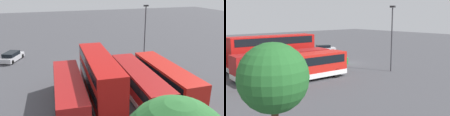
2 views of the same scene
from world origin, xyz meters
The scene contains 8 objects.
ground_plane centered at (0.00, 0.00, 0.00)m, with size 140.00×140.00×0.00m, color #47474C.
bus_single_deck_near_end centered at (-5.26, 11.43, 1.62)m, with size 2.67×11.23×2.95m.
bus_single_deck_second centered at (-1.92, 11.73, 1.62)m, with size 3.10×11.81×2.95m.
bus_double_decker_third centered at (2.04, 10.98, 2.45)m, with size 3.17×11.38×4.55m.
bus_single_deck_fourth centered at (5.24, 11.77, 1.62)m, with size 3.20×11.11×2.95m.
car_hatchback_silver centered at (11.76, -4.91, 0.70)m, with size 3.38×4.64×1.43m.
lamp_post_tall centered at (-8.25, -0.26, 4.84)m, with size 0.70×0.30×8.31m.
waste_bin_yellow centered at (-0.64, 0.59, 0.47)m, with size 0.60×0.60×0.95m, color #197F33.
Camera 1 is at (7.33, 31.74, 11.36)m, focal length 36.87 mm.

